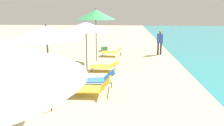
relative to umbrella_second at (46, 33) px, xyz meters
name	(u,v)px	position (x,y,z in m)	size (l,w,h in m)	color
umbrella_second	(46,33)	(0.00, 0.00, 0.00)	(1.84, 1.84, 2.38)	#4C4C51
lounger_second_shoreside	(91,88)	(0.90, 1.23, -1.89)	(1.41, 0.70, 0.60)	yellow
umbrella_third	(86,26)	(0.39, 3.29, -0.06)	(1.95, 1.95, 2.34)	#4C4C51
lounger_third_shoreside	(105,66)	(1.03, 4.27, -1.91)	(1.33, 0.64, 0.46)	yellow
lounger_third_inland	(96,79)	(0.93, 2.16, -1.88)	(1.51, 0.82, 0.57)	blue
umbrella_farthest	(96,15)	(0.36, 6.34, 0.35)	(2.07, 2.07, 2.82)	#4C4C51
lounger_farthest_shoreside	(112,51)	(1.16, 7.64, -1.86)	(1.26, 0.72, 0.60)	yellow
person_walking_near	(160,40)	(4.07, 8.35, -1.25)	(0.39, 0.27, 1.51)	#262628
cooler_box	(104,48)	(0.47, 9.46, -1.97)	(0.50, 0.62, 0.37)	#338C59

